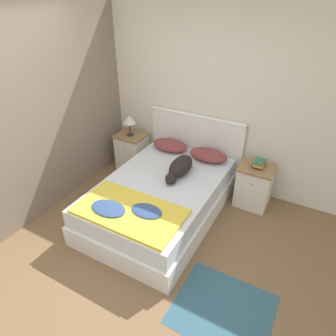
# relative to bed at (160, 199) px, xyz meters

# --- Properties ---
(ground_plane) EXTENTS (16.00, 16.00, 0.00)m
(ground_plane) POSITION_rel_bed_xyz_m (-0.03, -1.00, -0.25)
(ground_plane) COLOR brown
(wall_back) EXTENTS (9.00, 0.06, 2.55)m
(wall_back) POSITION_rel_bed_xyz_m (-0.03, 1.13, 1.03)
(wall_back) COLOR silver
(wall_back) RESTS_ON ground_plane
(wall_side_left) EXTENTS (0.06, 3.10, 2.55)m
(wall_side_left) POSITION_rel_bed_xyz_m (-1.43, 0.05, 1.03)
(wall_side_left) COLOR gray
(wall_side_left) RESTS_ON ground_plane
(bed) EXTENTS (1.38, 2.07, 0.51)m
(bed) POSITION_rel_bed_xyz_m (0.00, 0.00, 0.00)
(bed) COLOR white
(bed) RESTS_ON ground_plane
(headboard) EXTENTS (1.46, 0.06, 1.04)m
(headboard) POSITION_rel_bed_xyz_m (0.00, 1.06, 0.29)
(headboard) COLOR white
(headboard) RESTS_ON ground_plane
(nightstand_left) EXTENTS (0.45, 0.41, 0.60)m
(nightstand_left) POSITION_rel_bed_xyz_m (-1.00, 0.80, 0.05)
(nightstand_left) COLOR silver
(nightstand_left) RESTS_ON ground_plane
(nightstand_right) EXTENTS (0.45, 0.41, 0.60)m
(nightstand_right) POSITION_rel_bed_xyz_m (1.00, 0.80, 0.05)
(nightstand_right) COLOR silver
(nightstand_right) RESTS_ON ground_plane
(pillow_left) EXTENTS (0.55, 0.33, 0.14)m
(pillow_left) POSITION_rel_bed_xyz_m (-0.30, 0.82, 0.33)
(pillow_left) COLOR brown
(pillow_left) RESTS_ON bed
(pillow_right) EXTENTS (0.55, 0.33, 0.14)m
(pillow_right) POSITION_rel_bed_xyz_m (0.30, 0.82, 0.33)
(pillow_right) COLOR brown
(pillow_right) RESTS_ON bed
(quilt) EXTENTS (1.19, 0.66, 0.06)m
(quilt) POSITION_rel_bed_xyz_m (-0.01, -0.66, 0.28)
(quilt) COLOR yellow
(quilt) RESTS_ON bed
(dog) EXTENTS (0.24, 0.68, 0.22)m
(dog) POSITION_rel_bed_xyz_m (0.13, 0.29, 0.36)
(dog) COLOR black
(dog) RESTS_ON bed
(book_stack) EXTENTS (0.15, 0.21, 0.08)m
(book_stack) POSITION_rel_bed_xyz_m (1.01, 0.84, 0.39)
(book_stack) COLOR #232328
(book_stack) RESTS_ON nightstand_right
(table_lamp) EXTENTS (0.21, 0.21, 0.33)m
(table_lamp) POSITION_rel_bed_xyz_m (-1.00, 0.79, 0.60)
(table_lamp) COLOR #2D2D33
(table_lamp) RESTS_ON nightstand_left
(rug) EXTENTS (0.91, 0.80, 0.00)m
(rug) POSITION_rel_bed_xyz_m (1.22, -0.92, -0.25)
(rug) COLOR #335B70
(rug) RESTS_ON ground_plane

